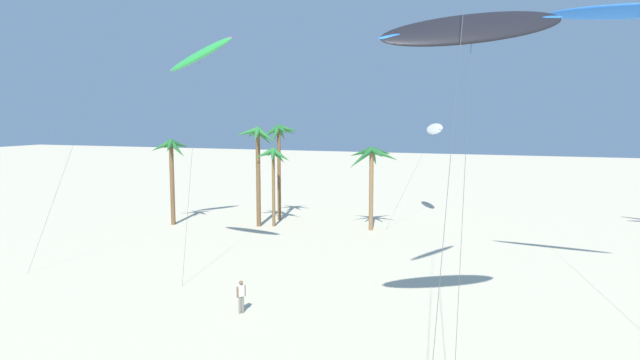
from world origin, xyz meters
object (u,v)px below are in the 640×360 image
(flying_kite_0, at_px, (639,11))
(palm_tree_0, at_px, (171,157))
(person_foreground_walker, at_px, (241,295))
(palm_tree_4, at_px, (372,160))
(palm_tree_1, at_px, (258,148))
(flying_kite_1, at_px, (199,55))
(flying_kite_7, at_px, (472,28))
(flying_kite_6, at_px, (434,129))
(palm_tree_2, at_px, (273,161))
(palm_tree_3, at_px, (279,139))

(flying_kite_0, bearing_deg, palm_tree_0, 163.33)
(palm_tree_0, bearing_deg, person_foreground_walker, -47.53)
(palm_tree_4, distance_m, flying_kite_0, 24.32)
(palm_tree_1, relative_size, flying_kite_1, 0.60)
(flying_kite_7, bearing_deg, flying_kite_6, 100.05)
(palm_tree_1, distance_m, palm_tree_2, 1.80)
(palm_tree_1, bearing_deg, flying_kite_6, 34.65)
(palm_tree_3, xyz_separation_m, flying_kite_6, (13.80, 6.47, 0.99))
(flying_kite_0, height_order, flying_kite_6, flying_kite_0)
(palm_tree_2, height_order, flying_kite_1, flying_kite_1)
(palm_tree_1, height_order, flying_kite_6, flying_kite_6)
(palm_tree_0, bearing_deg, flying_kite_1, -48.13)
(palm_tree_2, xyz_separation_m, palm_tree_4, (8.85, 1.38, 0.16))
(palm_tree_1, distance_m, flying_kite_6, 17.60)
(palm_tree_0, distance_m, palm_tree_4, 18.46)
(palm_tree_0, height_order, flying_kite_0, flying_kite_0)
(palm_tree_1, xyz_separation_m, palm_tree_3, (0.62, 3.49, 0.69))
(flying_kite_1, bearing_deg, flying_kite_6, 64.03)
(palm_tree_2, height_order, flying_kite_7, flying_kite_7)
(flying_kite_0, height_order, person_foreground_walker, flying_kite_0)
(flying_kite_1, bearing_deg, palm_tree_1, 101.45)
(palm_tree_1, bearing_deg, palm_tree_3, 79.96)
(palm_tree_2, relative_size, person_foreground_walker, 4.21)
(palm_tree_3, distance_m, person_foreground_walker, 26.23)
(palm_tree_2, height_order, flying_kite_0, flying_kite_0)
(palm_tree_0, relative_size, palm_tree_2, 1.10)
(palm_tree_4, bearing_deg, palm_tree_1, -169.69)
(palm_tree_1, height_order, palm_tree_3, palm_tree_3)
(palm_tree_2, bearing_deg, flying_kite_7, -50.97)
(palm_tree_1, bearing_deg, person_foreground_walker, -66.18)
(palm_tree_1, height_order, flying_kite_0, flying_kite_0)
(palm_tree_4, xyz_separation_m, flying_kite_6, (4.22, 8.11, 2.62))
(palm_tree_4, bearing_deg, flying_kite_7, -67.86)
(palm_tree_0, relative_size, palm_tree_4, 1.07)
(palm_tree_1, xyz_separation_m, palm_tree_4, (10.19, 1.85, -0.94))
(flying_kite_1, bearing_deg, palm_tree_2, 95.84)
(palm_tree_2, bearing_deg, palm_tree_3, 103.52)
(palm_tree_4, xyz_separation_m, flying_kite_0, (17.34, -14.40, 9.11))
(person_foreground_walker, bearing_deg, flying_kite_6, 79.88)
(palm_tree_3, height_order, flying_kite_6, flying_kite_6)
(palm_tree_2, bearing_deg, palm_tree_4, 8.83)
(palm_tree_0, bearing_deg, palm_tree_3, 32.61)
(person_foreground_walker, bearing_deg, palm_tree_4, 86.92)
(palm_tree_3, relative_size, flying_kite_0, 0.59)
(palm_tree_4, height_order, person_foreground_walker, palm_tree_4)
(flying_kite_0, relative_size, flying_kite_6, 1.65)
(palm_tree_4, distance_m, flying_kite_1, 19.00)
(palm_tree_0, xyz_separation_m, flying_kite_7, (28.10, -20.87, 7.06))
(palm_tree_1, height_order, flying_kite_1, flying_kite_1)
(palm_tree_3, bearing_deg, flying_kite_7, -53.30)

